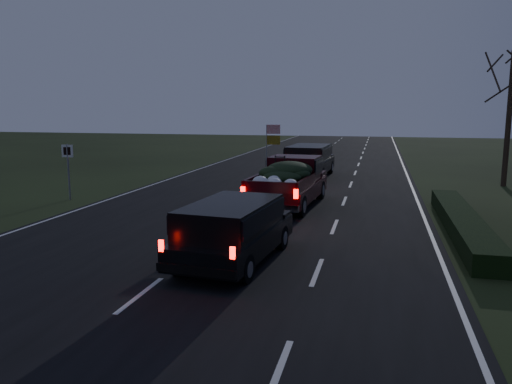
% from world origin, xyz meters
% --- Properties ---
extents(ground, '(120.00, 120.00, 0.00)m').
position_xyz_m(ground, '(0.00, 0.00, 0.00)').
color(ground, black).
rests_on(ground, ground).
extents(road_asphalt, '(14.00, 120.00, 0.02)m').
position_xyz_m(road_asphalt, '(0.00, 0.00, 0.01)').
color(road_asphalt, black).
rests_on(road_asphalt, ground).
extents(hedge_row, '(1.00, 10.00, 0.60)m').
position_xyz_m(hedge_row, '(7.80, 3.00, 0.30)').
color(hedge_row, black).
rests_on(hedge_row, ground).
extents(route_sign, '(0.55, 0.08, 2.50)m').
position_xyz_m(route_sign, '(-8.50, 5.00, 1.66)').
color(route_sign, gray).
rests_on(route_sign, ground).
extents(bare_tree_far, '(3.60, 3.60, 7.00)m').
position_xyz_m(bare_tree_far, '(11.50, 14.00, 5.23)').
color(bare_tree_far, black).
rests_on(bare_tree_far, ground).
extents(pickup_truck, '(2.60, 5.93, 3.04)m').
position_xyz_m(pickup_truck, '(1.38, 5.92, 1.14)').
color(pickup_truck, black).
rests_on(pickup_truck, ground).
extents(lead_suv, '(2.51, 5.48, 1.55)m').
position_xyz_m(lead_suv, '(0.98, 15.07, 1.17)').
color(lead_suv, black).
rests_on(lead_suv, ground).
extents(rear_suv, '(2.38, 4.85, 1.35)m').
position_xyz_m(rear_suv, '(1.31, -2.24, 1.02)').
color(rear_suv, black).
rests_on(rear_suv, ground).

